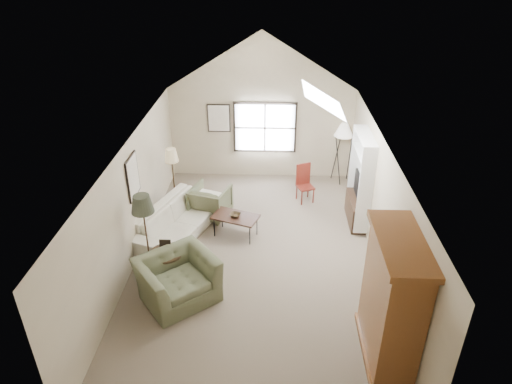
{
  "coord_description": "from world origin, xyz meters",
  "views": [
    {
      "loc": [
        0.33,
        -7.75,
        5.87
      ],
      "look_at": [
        0.0,
        0.4,
        1.4
      ],
      "focal_mm": 32.0,
      "sensor_mm": 36.0,
      "label": 1
    }
  ],
  "objects_px": {
    "armchair_near": "(178,279)",
    "coffee_table": "(236,226)",
    "sofa": "(178,220)",
    "side_table": "(168,266)",
    "armoire": "(392,301)",
    "side_chair": "(306,184)",
    "armchair_far": "(210,201)"
  },
  "relations": [
    {
      "from": "side_chair",
      "to": "armchair_near",
      "type": "bearing_deg",
      "value": -145.73
    },
    {
      "from": "coffee_table",
      "to": "armoire",
      "type": "bearing_deg",
      "value": -50.96
    },
    {
      "from": "sofa",
      "to": "armchair_near",
      "type": "relative_size",
      "value": 1.96
    },
    {
      "from": "side_table",
      "to": "sofa",
      "type": "bearing_deg",
      "value": 93.58
    },
    {
      "from": "armchair_far",
      "to": "side_chair",
      "type": "bearing_deg",
      "value": -143.1
    },
    {
      "from": "armoire",
      "to": "sofa",
      "type": "bearing_deg",
      "value": 140.36
    },
    {
      "from": "armoire",
      "to": "side_chair",
      "type": "distance_m",
      "value": 5.07
    },
    {
      "from": "coffee_table",
      "to": "side_table",
      "type": "bearing_deg",
      "value": -127.13
    },
    {
      "from": "armoire",
      "to": "side_chair",
      "type": "height_order",
      "value": "armoire"
    },
    {
      "from": "coffee_table",
      "to": "side_chair",
      "type": "relative_size",
      "value": 1.02
    },
    {
      "from": "coffee_table",
      "to": "side_table",
      "type": "distance_m",
      "value": 2.0
    },
    {
      "from": "side_table",
      "to": "side_chair",
      "type": "xyz_separation_m",
      "value": [
        2.86,
        3.25,
        0.17
      ]
    },
    {
      "from": "coffee_table",
      "to": "side_table",
      "type": "height_order",
      "value": "side_table"
    },
    {
      "from": "armoire",
      "to": "armchair_far",
      "type": "distance_m",
      "value": 5.34
    },
    {
      "from": "side_table",
      "to": "side_chair",
      "type": "distance_m",
      "value": 4.33
    },
    {
      "from": "side_table",
      "to": "side_chair",
      "type": "height_order",
      "value": "side_chair"
    },
    {
      "from": "side_chair",
      "to": "coffee_table",
      "type": "bearing_deg",
      "value": -156.56
    },
    {
      "from": "sofa",
      "to": "side_chair",
      "type": "height_order",
      "value": "side_chair"
    },
    {
      "from": "armchair_near",
      "to": "side_table",
      "type": "distance_m",
      "value": 0.61
    },
    {
      "from": "armchair_far",
      "to": "armoire",
      "type": "bearing_deg",
      "value": 146.55
    },
    {
      "from": "armchair_near",
      "to": "coffee_table",
      "type": "relative_size",
      "value": 1.31
    },
    {
      "from": "armchair_near",
      "to": "coffee_table",
      "type": "bearing_deg",
      "value": 28.31
    },
    {
      "from": "armchair_near",
      "to": "sofa",
      "type": "bearing_deg",
      "value": 62.34
    },
    {
      "from": "sofa",
      "to": "side_chair",
      "type": "xyz_separation_m",
      "value": [
        2.96,
        1.65,
        0.12
      ]
    },
    {
      "from": "sofa",
      "to": "coffee_table",
      "type": "distance_m",
      "value": 1.31
    },
    {
      "from": "sofa",
      "to": "side_chair",
      "type": "bearing_deg",
      "value": -40.58
    },
    {
      "from": "sofa",
      "to": "armchair_near",
      "type": "xyz_separation_m",
      "value": [
        0.41,
        -2.11,
        0.05
      ]
    },
    {
      "from": "armchair_near",
      "to": "armchair_far",
      "type": "relative_size",
      "value": 1.51
    },
    {
      "from": "coffee_table",
      "to": "side_table",
      "type": "xyz_separation_m",
      "value": [
        -1.21,
        -1.59,
        0.07
      ]
    },
    {
      "from": "coffee_table",
      "to": "sofa",
      "type": "bearing_deg",
      "value": 179.7
    },
    {
      "from": "armoire",
      "to": "armchair_near",
      "type": "height_order",
      "value": "armoire"
    },
    {
      "from": "sofa",
      "to": "armoire",
      "type": "bearing_deg",
      "value": -109.3
    }
  ]
}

